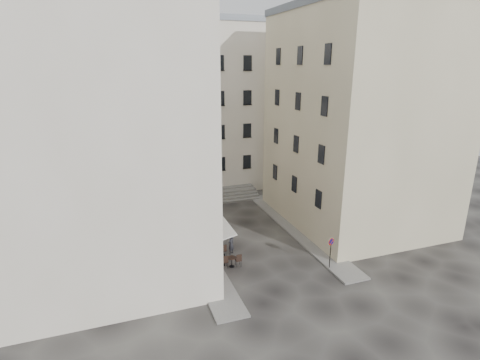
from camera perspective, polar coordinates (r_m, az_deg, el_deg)
name	(u,v)px	position (r m, az deg, el deg)	size (l,w,h in m)	color
ground	(261,252)	(29.33, 3.21, -10.95)	(90.00, 90.00, 0.00)	black
sidewalk_left	(192,238)	(31.55, -7.29, -8.82)	(2.00, 22.00, 0.12)	slate
sidewalk_right	(295,228)	(33.49, 8.43, -7.28)	(2.00, 18.00, 0.12)	slate
building_left	(102,119)	(27.09, -20.30, 8.69)	(12.20, 16.20, 20.60)	beige
building_right	(359,119)	(34.51, 17.70, 8.86)	(12.20, 14.20, 18.60)	#B7AD88
building_back	(191,106)	(44.04, -7.45, 11.13)	(18.20, 10.20, 18.60)	beige
cafe_storefront	(202,233)	(28.16, -5.75, -8.00)	(1.74, 7.30, 3.50)	#40090C
stone_steps	(216,196)	(40.10, -3.63, -2.43)	(9.00, 3.15, 0.80)	slate
bollard_near	(224,259)	(27.29, -2.42, -11.97)	(0.12, 0.12, 0.98)	black
bollard_mid	(211,239)	(30.28, -4.37, -8.91)	(0.12, 0.12, 0.98)	black
bollard_far	(201,222)	(33.37, -5.95, -6.40)	(0.12, 0.12, 0.98)	black
no_parking_sign	(331,247)	(27.07, 13.67, -9.93)	(0.53, 0.19, 2.40)	black
bistro_table_a	(232,261)	(27.15, -1.30, -12.21)	(1.37, 0.64, 0.96)	black
bistro_table_b	(217,251)	(28.52, -3.49, -10.73)	(1.35, 0.63, 0.95)	black
bistro_table_c	(212,245)	(29.32, -4.34, -9.86)	(1.42, 0.66, 1.00)	black
bistro_table_d	(212,239)	(30.35, -4.23, -8.98)	(1.28, 0.60, 0.90)	black
bistro_table_e	(207,233)	(31.41, -5.12, -8.04)	(1.32, 0.62, 0.93)	black
pedestrian	(231,244)	(28.73, -1.37, -9.76)	(0.58, 0.38, 1.60)	black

